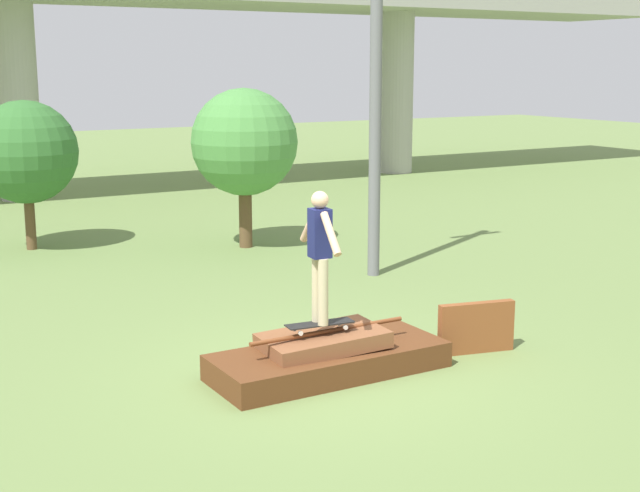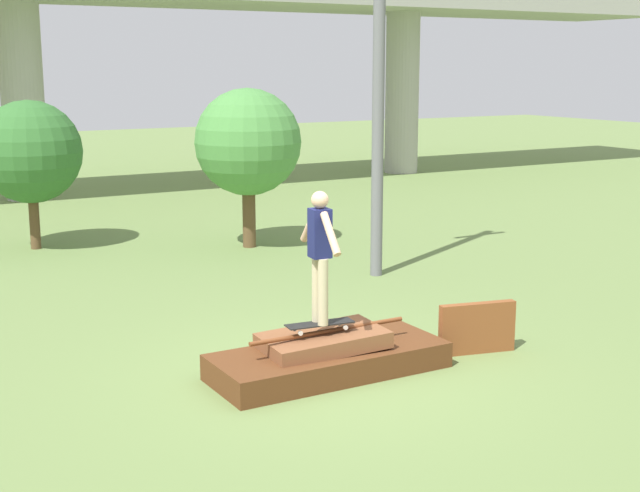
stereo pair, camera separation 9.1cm
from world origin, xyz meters
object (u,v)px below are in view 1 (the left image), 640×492
Objects in this scene: tree_behind_left at (244,143)px; utility_pole at (376,51)px; skater at (320,249)px; tree_behind_right at (26,152)px; skateboard at (320,324)px.

utility_pole is at bearing -75.56° from tree_behind_left.
skater is 5.57m from utility_pole.
skateboard is at bearing -82.41° from tree_behind_right.
utility_pole reaches higher than skater.
tree_behind_left is at bearing 70.72° from skater.
utility_pole reaches higher than tree_behind_left.
skater is 7.57m from tree_behind_left.
skater is (-0.00, -0.00, 0.88)m from skateboard.
tree_behind_right is at bearing 152.50° from tree_behind_left.
utility_pole is 3.77m from tree_behind_left.
utility_pole is (3.33, 3.86, 3.13)m from skateboard.
skateboard is 0.54× the size of skater.
tree_behind_left is (2.49, 7.12, 0.56)m from skater.
skateboard is 5.99m from utility_pole.
skateboard is 9.21m from tree_behind_right.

